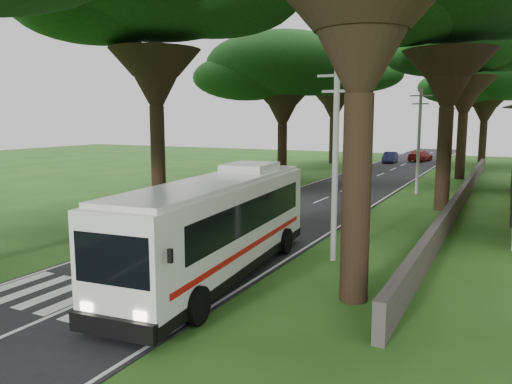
{
  "coord_description": "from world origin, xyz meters",
  "views": [
    {
      "loc": [
        11.66,
        -13.03,
        5.78
      ],
      "look_at": [
        0.78,
        8.32,
        2.2
      ],
      "focal_mm": 35.0,
      "sensor_mm": 36.0,
      "label": 1
    }
  ],
  "objects_px": {
    "pole_far": "(449,132)",
    "pole_mid": "(419,139)",
    "coach_bus": "(219,225)",
    "pole_near": "(335,158)",
    "pedestrian": "(133,214)",
    "distant_car_a": "(355,165)",
    "distant_car_c": "(420,156)",
    "distant_car_b": "(390,157)"
  },
  "relations": [
    {
      "from": "pole_far",
      "to": "coach_bus",
      "type": "relative_size",
      "value": 0.64
    },
    {
      "from": "pole_far",
      "to": "distant_car_c",
      "type": "xyz_separation_m",
      "value": [
        -4.5,
        10.2,
        -3.44
      ]
    },
    {
      "from": "pole_near",
      "to": "pole_far",
      "type": "distance_m",
      "value": 40.0
    },
    {
      "from": "distant_car_b",
      "to": "pedestrian",
      "type": "relative_size",
      "value": 2.34
    },
    {
      "from": "pole_mid",
      "to": "distant_car_b",
      "type": "bearing_deg",
      "value": 106.21
    },
    {
      "from": "distant_car_b",
      "to": "distant_car_a",
      "type": "bearing_deg",
      "value": -97.3
    },
    {
      "from": "pedestrian",
      "to": "pole_mid",
      "type": "bearing_deg",
      "value": -46.0
    },
    {
      "from": "coach_bus",
      "to": "pedestrian",
      "type": "xyz_separation_m",
      "value": [
        -7.76,
        4.33,
        -1.04
      ]
    },
    {
      "from": "pole_near",
      "to": "distant_car_a",
      "type": "distance_m",
      "value": 34.27
    },
    {
      "from": "distant_car_c",
      "to": "pedestrian",
      "type": "distance_m",
      "value": 50.15
    },
    {
      "from": "distant_car_b",
      "to": "pedestrian",
      "type": "distance_m",
      "value": 45.88
    },
    {
      "from": "distant_car_a",
      "to": "distant_car_c",
      "type": "relative_size",
      "value": 0.88
    },
    {
      "from": "coach_bus",
      "to": "pole_mid",
      "type": "bearing_deg",
      "value": 77.2
    },
    {
      "from": "distant_car_a",
      "to": "pedestrian",
      "type": "bearing_deg",
      "value": 85.76
    },
    {
      "from": "distant_car_a",
      "to": "distant_car_c",
      "type": "distance_m",
      "value": 17.63
    },
    {
      "from": "pole_near",
      "to": "pole_mid",
      "type": "height_order",
      "value": "same"
    },
    {
      "from": "pole_near",
      "to": "distant_car_a",
      "type": "xyz_separation_m",
      "value": [
        -8.5,
        33.03,
        -3.41
      ]
    },
    {
      "from": "pole_mid",
      "to": "coach_bus",
      "type": "height_order",
      "value": "pole_mid"
    },
    {
      "from": "pole_far",
      "to": "pole_mid",
      "type": "bearing_deg",
      "value": -90.0
    },
    {
      "from": "pole_far",
      "to": "distant_car_c",
      "type": "height_order",
      "value": "pole_far"
    },
    {
      "from": "pole_mid",
      "to": "pole_far",
      "type": "xyz_separation_m",
      "value": [
        0.0,
        20.0,
        0.0
      ]
    },
    {
      "from": "distant_car_c",
      "to": "pedestrian",
      "type": "relative_size",
      "value": 2.71
    },
    {
      "from": "pole_mid",
      "to": "distant_car_a",
      "type": "relative_size",
      "value": 1.84
    },
    {
      "from": "pole_mid",
      "to": "pole_far",
      "type": "height_order",
      "value": "same"
    },
    {
      "from": "pole_mid",
      "to": "distant_car_a",
      "type": "bearing_deg",
      "value": 123.13
    },
    {
      "from": "pole_mid",
      "to": "pedestrian",
      "type": "height_order",
      "value": "pole_mid"
    },
    {
      "from": "distant_car_a",
      "to": "distant_car_b",
      "type": "bearing_deg",
      "value": -93.99
    },
    {
      "from": "pole_mid",
      "to": "distant_car_c",
      "type": "xyz_separation_m",
      "value": [
        -4.5,
        30.2,
        -3.44
      ]
    },
    {
      "from": "pole_mid",
      "to": "coach_bus",
      "type": "bearing_deg",
      "value": -97.29
    },
    {
      "from": "pole_far",
      "to": "distant_car_a",
      "type": "height_order",
      "value": "pole_far"
    },
    {
      "from": "distant_car_a",
      "to": "distant_car_b",
      "type": "distance_m",
      "value": 13.21
    },
    {
      "from": "pedestrian",
      "to": "distant_car_a",
      "type": "bearing_deg",
      "value": -21.12
    },
    {
      "from": "pole_near",
      "to": "pole_mid",
      "type": "xyz_separation_m",
      "value": [
        0.0,
        20.0,
        0.0
      ]
    },
    {
      "from": "distant_car_a",
      "to": "pedestrian",
      "type": "distance_m",
      "value": 32.67
    },
    {
      "from": "distant_car_a",
      "to": "pole_far",
      "type": "bearing_deg",
      "value": -140.8
    },
    {
      "from": "distant_car_b",
      "to": "pole_mid",
      "type": "bearing_deg",
      "value": -77.26
    },
    {
      "from": "distant_car_c",
      "to": "distant_car_a",
      "type": "bearing_deg",
      "value": 88.96
    },
    {
      "from": "pole_near",
      "to": "pedestrian",
      "type": "xyz_separation_m",
      "value": [
        -10.82,
        0.44,
        -3.28
      ]
    },
    {
      "from": "pole_near",
      "to": "coach_bus",
      "type": "distance_m",
      "value": 5.43
    },
    {
      "from": "distant_car_b",
      "to": "pole_far",
      "type": "bearing_deg",
      "value": -42.64
    },
    {
      "from": "pole_near",
      "to": "distant_car_c",
      "type": "xyz_separation_m",
      "value": [
        -4.5,
        50.2,
        -3.44
      ]
    },
    {
      "from": "distant_car_c",
      "to": "pole_far",
      "type": "bearing_deg",
      "value": 125.89
    }
  ]
}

